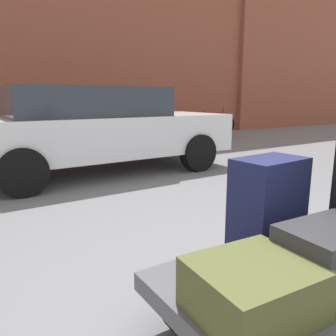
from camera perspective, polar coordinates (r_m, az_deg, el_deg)
The scene contains 11 objects.
ground_plane at distance 2.12m, azimuth 19.59°, elevation -24.70°, with size 60.00×60.00×0.00m, color slate.
building_facade_side at distance 18.57m, azimuth 25.90°, elevation 19.93°, with size 12.00×1.00×8.34m, color brown.
luggage_cart at distance 1.97m, azimuth 20.18°, elevation -18.28°, with size 1.39×0.89×0.34m.
duffel_bag_charcoal_rear_left at distance 1.86m, azimuth 26.95°, elevation -13.16°, with size 0.57×0.33×0.31m, color #2D2D33.
suitcase_navy_rear_right at distance 2.08m, azimuth 16.90°, elevation -5.99°, with size 0.43×0.27×0.56m, color #191E47.
suitcase_olive_front_right at distance 1.52m, azimuth 14.42°, elevation -19.67°, with size 0.50×0.43×0.23m, color #4C5128.
parked_car at distance 5.69m, azimuth -12.09°, elevation 6.86°, with size 4.31×1.94×1.42m.
bicycle_leaning at distance 11.39m, azimuth 7.31°, elevation 7.51°, with size 1.66×0.71×0.96m.
bollard_kerb_near at distance 8.45m, azimuth -5.13°, elevation 6.04°, with size 0.26×0.26×0.75m, color #72665B.
bollard_kerb_mid at distance 9.26m, azimuth 3.38°, elevation 6.59°, with size 0.26×0.26×0.75m, color #72665B.
bollard_kerb_far at distance 10.09m, azimuth 9.51°, elevation 6.89°, with size 0.26×0.26×0.75m, color #72665B.
Camera 1 is at (-1.40, -0.99, 1.24)m, focal length 35.20 mm.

